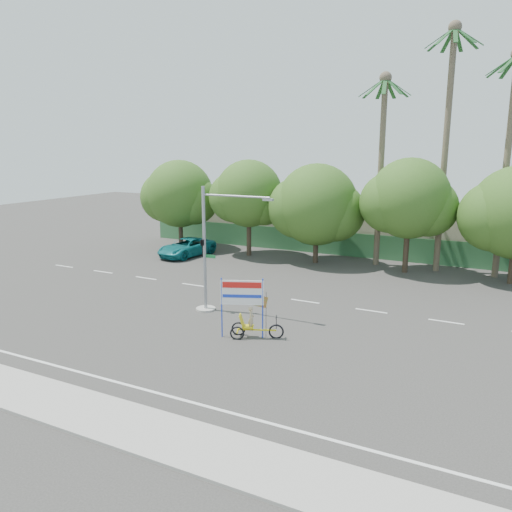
% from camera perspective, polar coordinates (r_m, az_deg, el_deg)
% --- Properties ---
extents(ground, '(120.00, 120.00, 0.00)m').
position_cam_1_polar(ground, '(24.30, -5.82, -9.64)').
color(ground, '#33302D').
rests_on(ground, ground).
extents(sidewalk_near, '(50.00, 2.40, 0.12)m').
position_cam_1_polar(sidewalk_near, '(19.02, -18.54, -16.65)').
color(sidewalk_near, gray).
rests_on(sidewalk_near, ground).
extents(fence, '(38.00, 0.08, 2.00)m').
position_cam_1_polar(fence, '(43.00, 9.67, 1.38)').
color(fence, '#336B3D').
rests_on(fence, ground).
extents(building_left, '(12.00, 8.00, 4.00)m').
position_cam_1_polar(building_left, '(50.62, 0.35, 4.35)').
color(building_left, beige).
rests_on(building_left, ground).
extents(building_right, '(14.00, 8.00, 3.60)m').
position_cam_1_polar(building_right, '(45.71, 21.03, 2.39)').
color(building_right, beige).
rests_on(building_right, ground).
extents(tree_far_left, '(7.14, 6.00, 7.96)m').
position_cam_1_polar(tree_far_left, '(45.53, -8.78, 6.80)').
color(tree_far_left, '#473828').
rests_on(tree_far_left, ground).
extents(tree_left, '(6.66, 5.60, 8.07)m').
position_cam_1_polar(tree_left, '(41.85, -0.89, 6.87)').
color(tree_left, '#473828').
rests_on(tree_left, ground).
extents(tree_center, '(7.62, 6.40, 7.85)m').
position_cam_1_polar(tree_center, '(39.52, 6.88, 5.59)').
color(tree_center, '#473828').
rests_on(tree_center, ground).
extents(tree_right, '(6.90, 5.80, 8.36)m').
position_cam_1_polar(tree_right, '(37.66, 17.04, 5.99)').
color(tree_right, '#473828').
rests_on(tree_right, ground).
extents(palm_tall, '(3.73, 3.79, 17.45)m').
position_cam_1_polar(palm_tall, '(38.69, 21.00, 13.64)').
color(palm_tall, '#70604C').
rests_on(palm_tall, ground).
extents(palm_mid, '(3.73, 3.79, 15.45)m').
position_cam_1_polar(palm_mid, '(38.43, 26.92, 11.55)').
color(palm_mid, '#70604C').
rests_on(palm_mid, ground).
extents(palm_short, '(3.73, 3.79, 14.45)m').
position_cam_1_polar(palm_short, '(39.41, 14.18, 11.70)').
color(palm_short, '#70604C').
rests_on(palm_short, ground).
extents(traffic_signal, '(4.72, 1.10, 7.00)m').
position_cam_1_polar(traffic_signal, '(27.77, -5.38, -0.50)').
color(traffic_signal, gray).
rests_on(traffic_signal, ground).
extents(trike_billboard, '(2.87, 1.41, 3.02)m').
position_cam_1_polar(trike_billboard, '(24.19, -0.90, -6.60)').
color(trike_billboard, black).
rests_on(trike_billboard, ground).
extents(pickup_truck, '(3.29, 5.77, 1.52)m').
position_cam_1_polar(pickup_truck, '(42.59, -7.94, 1.00)').
color(pickup_truck, '#106E73').
rests_on(pickup_truck, ground).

